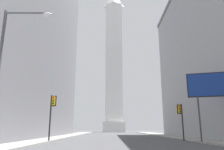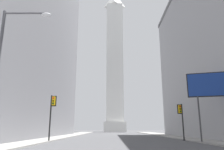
{
  "view_description": "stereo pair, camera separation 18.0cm",
  "coord_description": "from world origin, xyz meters",
  "views": [
    {
      "loc": [
        -1.41,
        -0.02,
        1.62
      ],
      "look_at": [
        -1.07,
        53.34,
        14.64
      ],
      "focal_mm": 35.0,
      "sensor_mm": 36.0,
      "label": 1
    },
    {
      "loc": [
        -1.23,
        -0.02,
        1.62
      ],
      "look_at": [
        -1.07,
        53.34,
        14.64
      ],
      "focal_mm": 35.0,
      "sensor_mm": 36.0,
      "label": 2
    }
  ],
  "objects": [
    {
      "name": "traffic_light_mid_left",
      "position": [
        -8.77,
        27.53,
        3.74
      ],
      "size": [
        0.79,
        0.52,
        5.67
      ],
      "color": "black",
      "rests_on": "ground_plane"
    },
    {
      "name": "traffic_light_mid_right",
      "position": [
        8.41,
        30.76,
        3.25
      ],
      "size": [
        0.8,
        0.53,
        4.92
      ],
      "color": "black",
      "rests_on": "ground_plane"
    },
    {
      "name": "street_lamp",
      "position": [
        -7.93,
        13.11,
        5.6
      ],
      "size": [
        3.2,
        0.36,
        9.22
      ],
      "color": "#4C4C51",
      "rests_on": "ground_plane"
    },
    {
      "name": "sidewalk_right",
      "position": [
        11.16,
        34.02,
        0.07
      ],
      "size": [
        5.0,
        113.4,
        0.15
      ],
      "primitive_type": "cube",
      "color": "gray",
      "rests_on": "ground_plane"
    },
    {
      "name": "billboard_sign",
      "position": [
        10.97,
        24.74,
        6.38
      ],
      "size": [
        6.47,
        2.0,
        8.02
      ],
      "color": "#3F3F42",
      "rests_on": "ground_plane"
    },
    {
      "name": "obelisk",
      "position": [
        0.0,
        94.5,
        32.14
      ],
      "size": [
        9.17,
        9.17,
        66.42
      ],
      "color": "silver",
      "rests_on": "ground_plane"
    },
    {
      "name": "sidewalk_left",
      "position": [
        -11.16,
        34.02,
        0.07
      ],
      "size": [
        5.0,
        113.4,
        0.15
      ],
      "primitive_type": "cube",
      "color": "gray",
      "rests_on": "ground_plane"
    }
  ]
}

